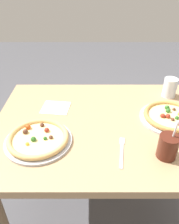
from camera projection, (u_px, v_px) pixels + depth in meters
name	position (u px, v px, depth m)	size (l,w,h in m)	color
ground_plane	(98.00, 205.00, 1.65)	(8.00, 8.00, 0.00)	#4C4C51
dining_table	(100.00, 138.00, 1.30)	(1.16, 0.90, 0.75)	tan
pizza_near	(39.00, 139.00, 1.09)	(0.33, 0.33, 0.04)	#B7B7BC
pizza_far	(171.00, 117.00, 1.25)	(0.33, 0.33, 0.04)	#B7B7BC
drink_cup_colored	(169.00, 147.00, 0.99)	(0.09, 0.09, 0.20)	#4C1E14
water_cup_clear	(171.00, 88.00, 1.44)	(0.09, 0.09, 0.12)	silver
paper_napkin	(56.00, 108.00, 1.36)	(0.16, 0.14, 0.00)	white
fork	(122.00, 151.00, 1.05)	(0.05, 0.20, 0.00)	silver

